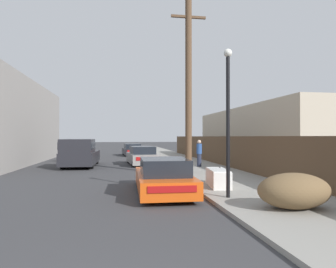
{
  "coord_description": "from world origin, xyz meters",
  "views": [
    {
      "loc": [
        0.45,
        -2.12,
        2.02
      ],
      "look_at": [
        2.42,
        9.99,
        2.13
      ],
      "focal_mm": 32.0,
      "sensor_mm": 36.0,
      "label": 1
    }
  ],
  "objects_px": {
    "car_parked_mid": "(142,156)",
    "utility_pole": "(189,85)",
    "car_parked_far": "(132,150)",
    "pedestrian": "(199,153)",
    "discarded_fridge": "(218,178)",
    "street_lamp": "(228,111)",
    "pickup_truck": "(80,153)",
    "brush_pile": "(294,191)",
    "parked_sports_car_red": "(163,177)"
  },
  "relations": [
    {
      "from": "car_parked_mid",
      "to": "utility_pole",
      "type": "relative_size",
      "value": 0.53
    },
    {
      "from": "car_parked_far",
      "to": "pedestrian",
      "type": "distance_m",
      "value": 14.23
    },
    {
      "from": "discarded_fridge",
      "to": "utility_pole",
      "type": "xyz_separation_m",
      "value": [
        -0.25,
        3.85,
        4.22
      ]
    },
    {
      "from": "car_parked_mid",
      "to": "street_lamp",
      "type": "bearing_deg",
      "value": -85.95
    },
    {
      "from": "car_parked_far",
      "to": "utility_pole",
      "type": "distance_m",
      "value": 17.88
    },
    {
      "from": "pickup_truck",
      "to": "brush_pile",
      "type": "relative_size",
      "value": 2.72
    },
    {
      "from": "parked_sports_car_red",
      "to": "brush_pile",
      "type": "height_order",
      "value": "parked_sports_car_red"
    },
    {
      "from": "discarded_fridge",
      "to": "car_parked_far",
      "type": "relative_size",
      "value": 0.41
    },
    {
      "from": "car_parked_mid",
      "to": "car_parked_far",
      "type": "bearing_deg",
      "value": 87.56
    },
    {
      "from": "car_parked_mid",
      "to": "pickup_truck",
      "type": "relative_size",
      "value": 0.88
    },
    {
      "from": "car_parked_far",
      "to": "pedestrian",
      "type": "relative_size",
      "value": 2.74
    },
    {
      "from": "pickup_truck",
      "to": "utility_pole",
      "type": "relative_size",
      "value": 0.6
    },
    {
      "from": "car_parked_far",
      "to": "utility_pole",
      "type": "xyz_separation_m",
      "value": [
        2.14,
        -17.27,
        4.07
      ]
    },
    {
      "from": "parked_sports_car_red",
      "to": "utility_pole",
      "type": "xyz_separation_m",
      "value": [
        1.93,
        4.27,
        4.09
      ]
    },
    {
      "from": "pickup_truck",
      "to": "street_lamp",
      "type": "bearing_deg",
      "value": 118.67
    },
    {
      "from": "pickup_truck",
      "to": "brush_pile",
      "type": "distance_m",
      "value": 15.01
    },
    {
      "from": "brush_pile",
      "to": "pedestrian",
      "type": "distance_m",
      "value": 11.14
    },
    {
      "from": "pickup_truck",
      "to": "street_lamp",
      "type": "relative_size",
      "value": 1.15
    },
    {
      "from": "car_parked_mid",
      "to": "pickup_truck",
      "type": "bearing_deg",
      "value": -169.73
    },
    {
      "from": "discarded_fridge",
      "to": "brush_pile",
      "type": "xyz_separation_m",
      "value": [
        0.82,
        -3.73,
        0.15
      ]
    },
    {
      "from": "parked_sports_car_red",
      "to": "pedestrian",
      "type": "bearing_deg",
      "value": 67.72
    },
    {
      "from": "parked_sports_car_red",
      "to": "street_lamp",
      "type": "distance_m",
      "value": 3.32
    },
    {
      "from": "pedestrian",
      "to": "pickup_truck",
      "type": "bearing_deg",
      "value": 164.67
    },
    {
      "from": "discarded_fridge",
      "to": "brush_pile",
      "type": "relative_size",
      "value": 0.96
    },
    {
      "from": "discarded_fridge",
      "to": "car_parked_mid",
      "type": "relative_size",
      "value": 0.4
    },
    {
      "from": "parked_sports_car_red",
      "to": "car_parked_mid",
      "type": "bearing_deg",
      "value": 91.25
    },
    {
      "from": "parked_sports_car_red",
      "to": "pickup_truck",
      "type": "relative_size",
      "value": 0.88
    },
    {
      "from": "pedestrian",
      "to": "brush_pile",
      "type": "bearing_deg",
      "value": -92.3
    },
    {
      "from": "utility_pole",
      "to": "brush_pile",
      "type": "xyz_separation_m",
      "value": [
        1.07,
        -7.59,
        -4.07
      ]
    },
    {
      "from": "pedestrian",
      "to": "street_lamp",
      "type": "bearing_deg",
      "value": -99.82
    },
    {
      "from": "pickup_truck",
      "to": "pedestrian",
      "type": "bearing_deg",
      "value": 166.02
    },
    {
      "from": "car_parked_far",
      "to": "street_lamp",
      "type": "xyz_separation_m",
      "value": [
        2.03,
        -23.18,
        2.23
      ]
    },
    {
      "from": "pickup_truck",
      "to": "pedestrian",
      "type": "distance_m",
      "value": 7.86
    },
    {
      "from": "brush_pile",
      "to": "pedestrian",
      "type": "relative_size",
      "value": 1.16
    },
    {
      "from": "discarded_fridge",
      "to": "street_lamp",
      "type": "xyz_separation_m",
      "value": [
        -0.37,
        -2.05,
        2.38
      ]
    },
    {
      "from": "utility_pole",
      "to": "pedestrian",
      "type": "distance_m",
      "value": 5.32
    },
    {
      "from": "car_parked_mid",
      "to": "brush_pile",
      "type": "relative_size",
      "value": 2.39
    },
    {
      "from": "pickup_truck",
      "to": "parked_sports_car_red",
      "type": "bearing_deg",
      "value": 114.04
    },
    {
      "from": "pickup_truck",
      "to": "brush_pile",
      "type": "xyz_separation_m",
      "value": [
        7.13,
        -13.2,
        -0.33
      ]
    },
    {
      "from": "car_parked_mid",
      "to": "street_lamp",
      "type": "relative_size",
      "value": 1.01
    },
    {
      "from": "pedestrian",
      "to": "parked_sports_car_red",
      "type": "bearing_deg",
      "value": -113.84
    },
    {
      "from": "utility_pole",
      "to": "street_lamp",
      "type": "relative_size",
      "value": 1.91
    },
    {
      "from": "car_parked_far",
      "to": "street_lamp",
      "type": "height_order",
      "value": "street_lamp"
    },
    {
      "from": "parked_sports_car_red",
      "to": "car_parked_mid",
      "type": "xyz_separation_m",
      "value": [
        0.06,
        10.94,
        0.05
      ]
    },
    {
      "from": "brush_pile",
      "to": "parked_sports_car_red",
      "type": "bearing_deg",
      "value": 132.13
    },
    {
      "from": "street_lamp",
      "to": "pedestrian",
      "type": "distance_m",
      "value": 9.75
    },
    {
      "from": "pickup_truck",
      "to": "brush_pile",
      "type": "height_order",
      "value": "pickup_truck"
    },
    {
      "from": "discarded_fridge",
      "to": "pedestrian",
      "type": "xyz_separation_m",
      "value": [
        1.27,
        7.39,
        0.54
      ]
    },
    {
      "from": "street_lamp",
      "to": "utility_pole",
      "type": "bearing_deg",
      "value": 88.89
    },
    {
      "from": "utility_pole",
      "to": "street_lamp",
      "type": "xyz_separation_m",
      "value": [
        -0.11,
        -5.9,
        -1.84
      ]
    }
  ]
}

